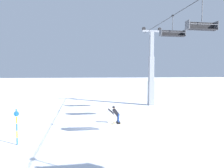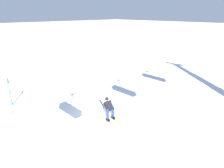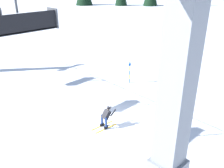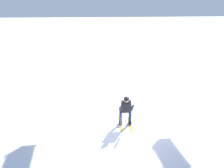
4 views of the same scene
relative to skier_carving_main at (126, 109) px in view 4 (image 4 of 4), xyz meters
The scene contains 2 objects.
ground_plane 1.24m from the skier_carving_main, 90.05° to the right, with size 260.00×260.00×0.00m, color white.
skier_carving_main is the anchor object (origin of this frame).
Camera 4 is at (-2.24, -10.18, 5.05)m, focal length 44.88 mm.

